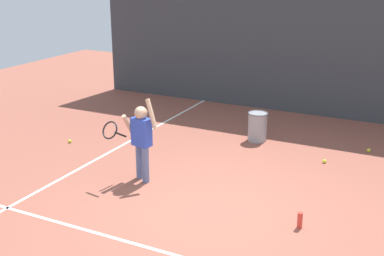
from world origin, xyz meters
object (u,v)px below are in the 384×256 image
ball_hopper (257,126)px  water_bottle (300,220)px  tennis_ball_2 (70,141)px  tennis_player (140,137)px  tennis_ball_7 (324,161)px  tennis_ball_6 (369,150)px

ball_hopper → water_bottle: 3.38m
water_bottle → tennis_ball_2: (-4.78, 1.23, -0.08)m
water_bottle → tennis_ball_2: 4.94m
water_bottle → ball_hopper: bearing=119.1°
tennis_player → tennis_ball_7: size_ratio=20.46×
tennis_player → tennis_ball_6: bearing=53.7°
tennis_ball_6 → tennis_ball_7: same height
water_bottle → tennis_ball_6: 3.29m
tennis_ball_2 → tennis_ball_7: (4.57, 1.16, 0.00)m
ball_hopper → water_bottle: (1.64, -2.95, -0.18)m
ball_hopper → tennis_ball_6: ball_hopper is taller
water_bottle → tennis_ball_6: (0.39, 3.27, -0.08)m
ball_hopper → tennis_player: bearing=-111.1°
tennis_ball_6 → tennis_ball_7: size_ratio=1.00×
water_bottle → tennis_ball_7: water_bottle is taller
tennis_ball_6 → ball_hopper: bearing=-171.0°
ball_hopper → tennis_ball_2: 3.59m
ball_hopper → tennis_ball_6: bearing=9.0°
tennis_ball_7 → tennis_ball_6: bearing=56.0°
tennis_player → water_bottle: bearing=1.9°
tennis_player → ball_hopper: bearing=78.7°
tennis_player → water_bottle: (2.64, -0.37, -0.62)m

